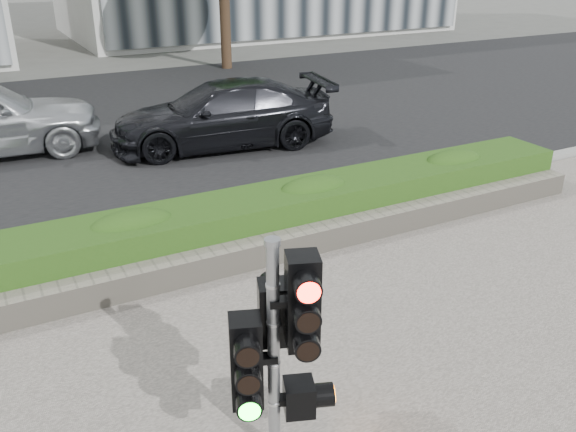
{
  "coord_description": "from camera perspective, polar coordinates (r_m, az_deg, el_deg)",
  "views": [
    {
      "loc": [
        -2.76,
        -4.68,
        3.93
      ],
      "look_at": [
        0.04,
        0.6,
        1.28
      ],
      "focal_mm": 38.0,
      "sensor_mm": 36.0,
      "label": 1
    }
  ],
  "objects": [
    {
      "name": "curb",
      "position": [
        9.16,
        -7.72,
        -1.34
      ],
      "size": [
        60.0,
        0.25,
        0.12
      ],
      "primitive_type": "cube",
      "color": "gray",
      "rests_on": "ground"
    },
    {
      "name": "stone_wall",
      "position": [
        8.05,
        -4.61,
        -3.8
      ],
      "size": [
        12.0,
        0.32,
        0.34
      ],
      "primitive_type": "cube",
      "color": "gray",
      "rests_on": "sidewalk"
    },
    {
      "name": "road",
      "position": [
        15.45,
        -16.87,
        8.17
      ],
      "size": [
        60.0,
        13.0,
        0.02
      ],
      "primitive_type": "cube",
      "color": "black",
      "rests_on": "ground"
    },
    {
      "name": "hedge",
      "position": [
        8.52,
        -6.4,
        -0.98
      ],
      "size": [
        12.0,
        1.0,
        0.68
      ],
      "primitive_type": "cube",
      "color": "#487423",
      "rests_on": "sidewalk"
    },
    {
      "name": "ground",
      "position": [
        6.71,
        2.13,
        -12.02
      ],
      "size": [
        120.0,
        120.0,
        0.0
      ],
      "primitive_type": "plane",
      "color": "#51514C",
      "rests_on": "ground"
    },
    {
      "name": "traffic_signal",
      "position": [
        4.83,
        -1.08,
        -11.53
      ],
      "size": [
        0.74,
        0.61,
        1.99
      ],
      "rotation": [
        0.0,
        0.0,
        -0.35
      ],
      "color": "black",
      "rests_on": "sidewalk"
    },
    {
      "name": "car_dark",
      "position": [
        13.07,
        -6.19,
        9.43
      ],
      "size": [
        4.9,
        2.6,
        1.35
      ],
      "primitive_type": "imported",
      "rotation": [
        0.0,
        0.0,
        -1.73
      ],
      "color": "black",
      "rests_on": "road"
    }
  ]
}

